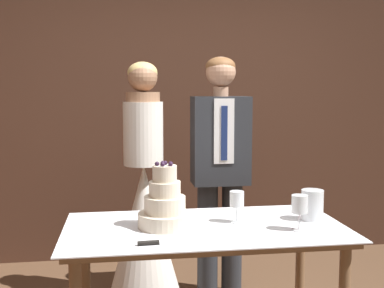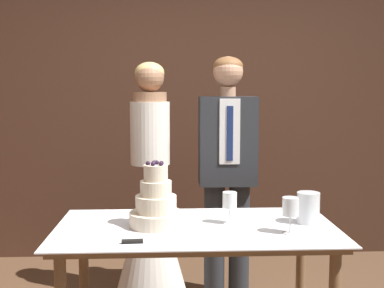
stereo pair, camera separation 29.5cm
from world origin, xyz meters
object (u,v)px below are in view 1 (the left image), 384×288
at_px(hurricane_candle, 312,206).
at_px(bride, 144,215).
at_px(wine_glass_middle, 300,206).
at_px(tiered_cake, 165,206).
at_px(cake_knife, 165,242).
at_px(cake_table, 205,244).
at_px(wine_glass_near, 237,200).
at_px(groom, 220,163).

distance_m(hurricane_candle, bride, 1.29).
bearing_deg(wine_glass_middle, tiered_cake, 166.69).
relative_size(tiered_cake, cake_knife, 0.82).
distance_m(tiered_cake, wine_glass_middle, 0.69).
height_order(wine_glass_middle, hurricane_candle, wine_glass_middle).
xyz_separation_m(cake_table, tiered_cake, (-0.21, 0.02, 0.21)).
relative_size(tiered_cake, wine_glass_near, 2.03).
bearing_deg(hurricane_candle, wine_glass_middle, -128.53).
distance_m(wine_glass_near, hurricane_candle, 0.43).
distance_m(wine_glass_middle, groom, 1.11).
relative_size(cake_table, cake_knife, 3.47).
relative_size(cake_knife, wine_glass_near, 2.47).
bearing_deg(wine_glass_middle, cake_knife, -170.16).
xyz_separation_m(cake_knife, groom, (0.51, 1.21, 0.18)).
distance_m(tiered_cake, bride, 0.98).
bearing_deg(wine_glass_middle, wine_glass_near, 145.77).
bearing_deg(wine_glass_near, cake_knife, -143.23).
distance_m(cake_knife, wine_glass_middle, 0.72).
xyz_separation_m(tiered_cake, hurricane_candle, (0.82, 0.02, -0.03)).
bearing_deg(groom, wine_glass_near, -95.99).
xyz_separation_m(tiered_cake, bride, (-0.07, 0.93, -0.29)).
height_order(wine_glass_near, bride, bride).
bearing_deg(tiered_cake, groom, 62.36).
relative_size(cake_table, wine_glass_near, 8.59).
bearing_deg(groom, bride, 179.96).
bearing_deg(tiered_cake, cake_table, -4.89).
bearing_deg(wine_glass_near, wine_glass_middle, -34.23).
distance_m(cake_table, wine_glass_middle, 0.53).
distance_m(cake_table, cake_knife, 0.37).
relative_size(cake_table, groom, 0.84).
height_order(wine_glass_middle, bride, bride).
relative_size(cake_knife, wine_glass_middle, 2.32).
height_order(wine_glass_middle, groom, groom).
relative_size(wine_glass_middle, hurricane_candle, 1.09).
xyz_separation_m(cake_knife, wine_glass_middle, (0.70, 0.12, 0.12)).
bearing_deg(tiered_cake, hurricane_candle, 1.40).
distance_m(cake_knife, hurricane_candle, 0.89).
bearing_deg(cake_knife, groom, 63.16).
height_order(cake_table, hurricane_candle, hurricane_candle).
height_order(bride, groom, groom).
xyz_separation_m(hurricane_candle, groom, (-0.33, 0.91, 0.10)).
bearing_deg(wine_glass_middle, bride, 124.17).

